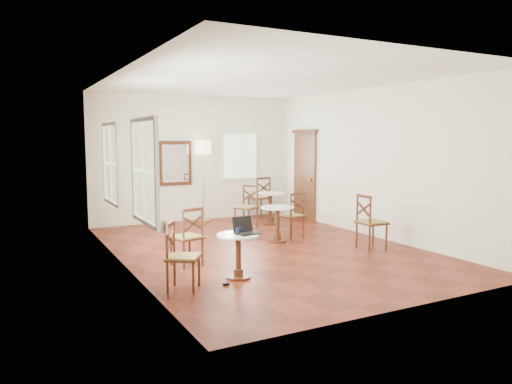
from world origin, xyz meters
TOP-DOWN VIEW (x-y plane):
  - ground at (0.00, 0.00)m, footprint 7.00×7.00m
  - room_shell at (-0.06, 0.27)m, footprint 5.02×7.02m
  - cafe_table_near at (-1.22, -1.48)m, footprint 0.61×0.61m
  - cafe_table_mid at (0.51, 0.39)m, footprint 0.64×0.64m
  - cafe_table_back at (1.36, 2.17)m, footprint 0.69×0.69m
  - chair_near_a at (-1.62, -0.49)m, footprint 0.52×0.52m
  - chair_near_b at (-2.10, -1.60)m, footprint 0.57×0.57m
  - chair_mid_a at (0.93, 0.53)m, footprint 0.50×0.50m
  - chair_mid_b at (1.69, -0.91)m, footprint 0.48×0.48m
  - chair_back_a at (1.61, 3.15)m, footprint 0.52×0.52m
  - chair_back_b at (0.64, 1.96)m, footprint 0.60×0.60m
  - floor_lamp at (0.09, 3.15)m, footprint 0.38×0.38m
  - laptop at (-1.12, -1.50)m, footprint 0.35×0.31m
  - mouse at (-1.26, -1.54)m, footprint 0.12×0.08m
  - navy_mug at (-1.22, -1.48)m, footprint 0.12×0.08m
  - water_glass at (-1.15, -1.35)m, footprint 0.06×0.06m
  - power_adapter at (-1.51, -1.70)m, footprint 0.09×0.05m

SIDE VIEW (x-z plane):
  - ground at x=0.00m, z-range 0.00..0.00m
  - power_adapter at x=-1.51m, z-range 0.00..0.03m
  - cafe_table_near at x=-1.22m, z-range 0.08..0.72m
  - cafe_table_mid at x=0.51m, z-range 0.08..0.76m
  - chair_near_b at x=-2.10m, z-range 0.00..0.89m
  - cafe_table_back at x=1.36m, z-range 0.09..0.81m
  - chair_near_a at x=-1.62m, z-range 0.00..0.92m
  - chair_mid_a at x=0.93m, z-range 0.00..0.92m
  - chair_back_b at x=0.64m, z-range 0.00..0.95m
  - chair_mid_b at x=1.69m, z-range 0.00..0.98m
  - chair_back_a at x=1.61m, z-range 0.00..1.02m
  - mouse at x=-1.26m, z-range 0.64..0.68m
  - navy_mug at x=-1.22m, z-range 0.64..0.74m
  - water_glass at x=-1.15m, z-range 0.64..0.74m
  - laptop at x=-1.12m, z-range 0.58..0.81m
  - floor_lamp at x=0.09m, z-range 0.68..2.63m
  - room_shell at x=-0.06m, z-range 0.38..3.39m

